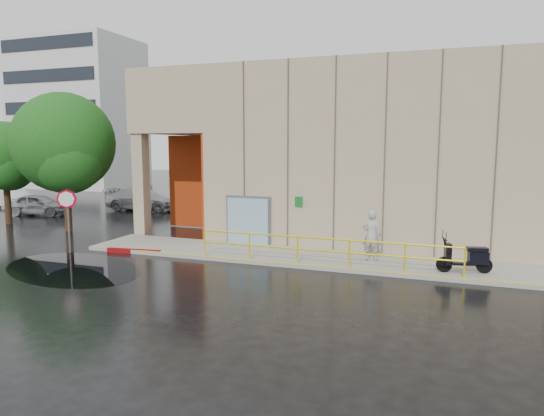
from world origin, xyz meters
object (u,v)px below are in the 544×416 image
Objects in this scene: car_a at (39,205)px; tree_near at (65,147)px; red_curb at (134,251)px; car_b at (15,199)px; stop_sign at (67,207)px; tree_far at (6,159)px; scooter at (466,249)px; car_c at (143,199)px; person at (372,235)px.

tree_near is (6.08, -4.05, 3.69)m from car_a.
car_b is (-16.15, 8.96, 0.59)m from red_curb.
tree_near reaches higher than stop_sign.
stop_sign is 16.78m from car_b.
tree_far is (-8.50, 4.73, 1.76)m from stop_sign.
scooter is 12.87m from red_curb.
tree_far is at bearing 136.64° from stop_sign.
car_c reaches higher than car_b.
car_b is at bearing 135.03° from tree_far.
car_c is (-7.37, 11.41, 0.65)m from red_curb.
stop_sign is at bearing -29.08° from tree_far.
scooter is 0.79× the size of red_curb.
car_b is 0.71× the size of tree_far.
car_b is at bearing 99.52° from car_c.
car_c reaches higher than red_curb.
car_c is at bearing 122.87° from red_curb.
tree_far is at bearing -4.78° from person.
stop_sign is 9.88m from tree_far.
car_a is 4.61m from tree_far.
red_curb is at bearing 10.62° from person.
person is 20.93m from tree_far.
stop_sign is at bearing -162.08° from red_curb.
stop_sign reaches higher than red_curb.
tree_far is (1.18, -3.29, 3.02)m from car_a.
car_c is at bearing -60.61° from car_a.
car_b is at bearing -14.33° from person.
tree_near reaches higher than scooter.
tree_far reaches higher than car_c.
red_curb is 14.22m from car_a.
car_b is 7.78m from tree_far.
person reaches higher than car_c.
car_b is 0.80× the size of car_c.
car_c is 0.72× the size of tree_near.
scooter is 15.51m from stop_sign.
car_c reaches higher than car_a.
tree_near is at bearing 153.09° from red_curb.
tree_far reaches higher than car_a.
person is 0.33× the size of tree_far.
person is 1.02× the size of scooter.
person reaches higher than car_b.
red_curb is at bearing -100.53° from car_b.
red_curb is at bearing 169.90° from scooter.
stop_sign is 3.27m from red_curb.
person reaches higher than red_curb.
scooter is 30.10m from car_b.
car_a is 8.18m from tree_near.
stop_sign is (-15.39, -1.60, 0.96)m from scooter.
tree_far reaches higher than red_curb.
scooter is at bearing 3.43° from red_curb.
scooter is 0.47× the size of car_a.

